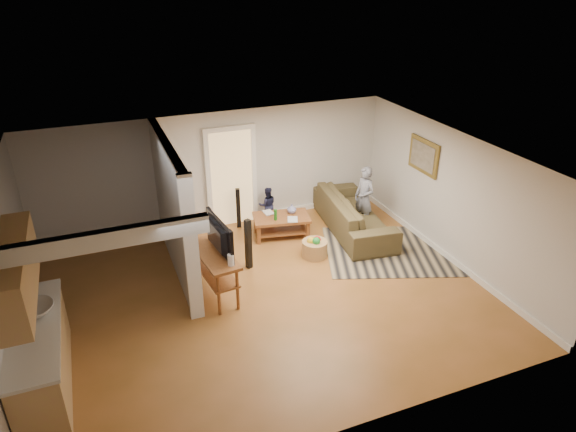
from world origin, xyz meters
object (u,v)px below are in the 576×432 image
Objects in this scene: tv_console at (215,257)px; speaker_right at (238,208)px; child at (362,226)px; toddler at (268,222)px; sofa at (353,229)px; speaker_left at (248,244)px; coffee_table at (282,220)px; toy_basket at (315,248)px.

tv_console is 2.57m from speaker_right.
child is 2.09m from toddler.
sofa is 3.65m from tv_console.
speaker_left reaches higher than sofa.
child is (1.79, -0.25, -0.35)m from coffee_table.
speaker_right is 2.04m from toy_basket.
coffee_table is at bearing 105.51° from toddler.
speaker_left is 2.00m from toddler.
sofa is 1.59m from coffee_table.
speaker_right reaches higher than toddler.
speaker_left is at bearing 176.77° from toy_basket.
tv_console is at bearing -162.39° from speaker_left.
toy_basket is 1.79m from toddler.
coffee_table reaches higher than toy_basket.
sofa is 3.19× the size of toddler.
sofa is 1.44m from toy_basket.
toddler is at bearing 45.99° from tv_console.
coffee_table is 1.26× the size of speaker_left.
toddler is at bearing 64.07° from sofa.
speaker_right is 2.73m from child.
toy_basket is 0.37× the size of child.
toddler is (-1.58, 1.03, 0.00)m from sofa.
toy_basket is (2.10, 0.56, -0.57)m from tv_console.
toddler is at bearing 38.37° from speaker_left.
speaker_right reaches higher than child.
coffee_table is at bearing -30.73° from speaker_right.
coffee_table is at bearing -112.60° from child.
tv_console is 3.92m from child.
tv_console is at bearing -138.82° from coffee_table.
sofa is at bearing 30.15° from toy_basket.
speaker_right is at bearing 135.67° from coffee_table.
child reaches higher than sofa.
tv_console is 2.73× the size of toy_basket.
tv_console is 1.52× the size of speaker_right.
child is at bearing -7.81° from coffee_table.
child is at bearing 162.78° from toddler.
child is (2.83, 0.71, -0.50)m from speaker_left.
speaker_left reaches higher than speaker_right.
sofa is 2.06× the size of coffee_table.
speaker_right is 1.80× the size of toy_basket.
tv_console is 1.00× the size of child.
sofa is 2.91× the size of speaker_right.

